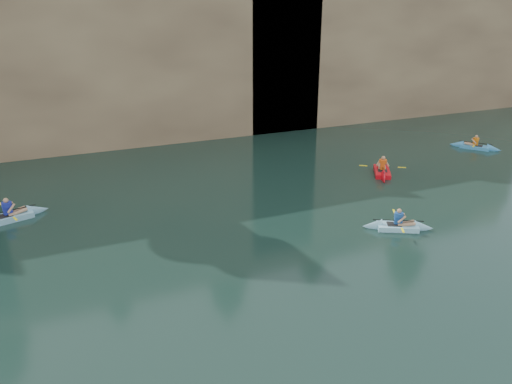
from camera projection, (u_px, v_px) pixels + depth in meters
name	position (u px, v px, depth m)	size (l,w,h in m)	color
ground	(252.00, 374.00, 12.41)	(160.00, 160.00, 0.00)	black
cliff	(92.00, 39.00, 35.96)	(70.00, 16.00, 12.00)	tan
cliff_slab_center	(140.00, 52.00, 30.46)	(24.00, 2.40, 11.40)	#9E8660
cliff_slab_east	(403.00, 52.00, 38.05)	(26.00, 2.40, 9.84)	#9E8660
sea_cave_center	(45.00, 129.00, 29.19)	(3.50, 1.00, 3.20)	black
sea_cave_east	(263.00, 100.00, 34.07)	(5.00, 1.00, 4.50)	black
kayaker_ltblue_near	(398.00, 226.00, 20.14)	(2.83, 2.01, 1.12)	#94DBF7
kayaker_red_far	(382.00, 171.00, 26.51)	(2.39, 3.22, 1.23)	red
kayaker_ltblue_mid	(9.00, 217.00, 20.95)	(3.35, 2.36, 1.25)	#7BB5CE
kayaker_blue_east	(475.00, 147.00, 31.00)	(2.37, 2.79, 1.07)	#3E96D4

